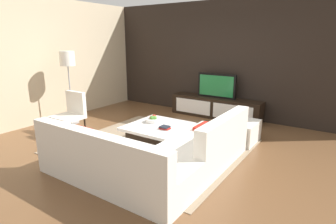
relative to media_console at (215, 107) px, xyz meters
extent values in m
plane|color=brown|center=(0.00, -2.40, -0.25)|extent=(14.00, 14.00, 0.00)
cube|color=black|center=(0.00, 0.30, 1.15)|extent=(6.40, 0.12, 2.80)
cube|color=beige|center=(-3.20, -2.20, 1.15)|extent=(0.12, 5.20, 2.80)
cube|color=gray|center=(-0.10, -2.40, -0.24)|extent=(3.07, 2.80, 0.01)
cube|color=black|center=(0.00, 0.00, 0.00)|extent=(2.27, 0.44, 0.50)
cube|color=white|center=(-0.52, -0.22, 0.00)|extent=(0.96, 0.01, 0.35)
cube|color=white|center=(0.52, -0.22, 0.00)|extent=(0.96, 0.01, 0.35)
cube|color=black|center=(0.00, 0.00, 0.54)|extent=(0.97, 0.05, 0.59)
cube|color=#1E7238|center=(0.00, -0.03, 0.54)|extent=(0.88, 0.01, 0.50)
cube|color=white|center=(0.20, -3.70, -0.04)|extent=(2.28, 0.85, 0.41)
cube|color=white|center=(0.20, -4.03, 0.35)|extent=(2.28, 0.18, 0.39)
cube|color=white|center=(0.92, -2.48, -0.04)|extent=(0.85, 1.59, 0.41)
cube|color=white|center=(1.25, -2.48, 0.35)|extent=(0.18, 1.59, 0.39)
cube|color=red|center=(-0.49, -3.70, 0.27)|extent=(0.36, 0.20, 0.22)
cube|color=red|center=(0.92, -2.08, 0.19)|extent=(0.60, 0.44, 0.06)
cube|color=black|center=(-0.10, -2.30, -0.08)|extent=(0.82, 0.85, 0.33)
cube|color=white|center=(-0.10, -2.30, 0.10)|extent=(1.03, 1.06, 0.05)
cylinder|color=black|center=(-2.12, -3.12, -0.06)|extent=(0.04, 0.04, 0.38)
cylinder|color=black|center=(-1.68, -3.12, -0.06)|extent=(0.04, 0.04, 0.38)
cylinder|color=black|center=(-2.12, -2.66, -0.06)|extent=(0.04, 0.04, 0.38)
cylinder|color=black|center=(-1.68, -2.66, -0.06)|extent=(0.04, 0.04, 0.38)
cube|color=white|center=(-1.90, -2.89, 0.13)|extent=(0.53, 0.54, 0.08)
cube|color=white|center=(-1.90, -2.66, 0.40)|extent=(0.53, 0.08, 0.45)
cylinder|color=#A5A5AA|center=(-2.56, -2.28, -0.24)|extent=(0.28, 0.28, 0.02)
cylinder|color=#A5A5AA|center=(-2.56, -2.28, 0.42)|extent=(0.03, 0.03, 1.29)
cylinder|color=white|center=(-2.56, -2.28, 1.23)|extent=(0.33, 0.33, 0.32)
cube|color=white|center=(1.04, -1.29, -0.05)|extent=(0.70, 0.70, 0.40)
cylinder|color=silver|center=(-0.28, -2.20, 0.17)|extent=(0.28, 0.28, 0.07)
sphere|color=#4C8C33|center=(-0.25, -2.20, 0.22)|extent=(0.08, 0.08, 0.08)
sphere|color=#B23326|center=(-0.29, -2.16, 0.22)|extent=(0.10, 0.10, 0.10)
sphere|color=#B23326|center=(-0.32, -2.20, 0.21)|extent=(0.07, 0.07, 0.07)
sphere|color=#4C8C33|center=(-0.28, -2.22, 0.22)|extent=(0.09, 0.09, 0.09)
cube|color=maroon|center=(0.13, -2.41, 0.14)|extent=(0.19, 0.11, 0.03)
cube|color=#1E232D|center=(0.13, -2.41, 0.17)|extent=(0.15, 0.15, 0.02)
camera|label=1|loc=(2.70, -6.13, 1.64)|focal=29.31mm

